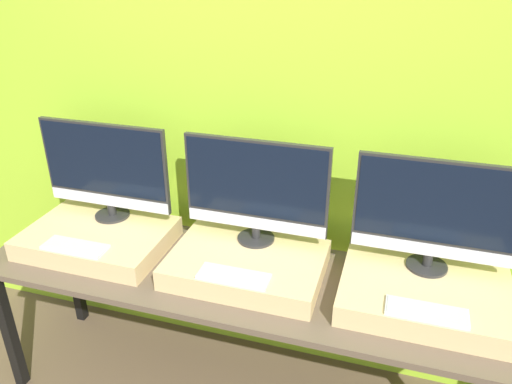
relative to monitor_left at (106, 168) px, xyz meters
name	(u,v)px	position (x,y,z in m)	size (l,w,h in m)	color
wall_back	(271,129)	(0.76, 0.24, 0.20)	(8.00, 0.04, 2.60)	#9ED12D
workbench	(246,287)	(0.76, -0.16, -0.42)	(2.43, 0.65, 0.74)	brown
wooden_riser_left	(98,238)	(0.00, -0.14, -0.31)	(0.67, 0.47, 0.10)	#D6B77F
monitor_left	(106,168)	(0.00, 0.00, 0.00)	(0.65, 0.17, 0.49)	#282828
keyboard_left	(75,247)	(0.00, -0.31, -0.26)	(0.30, 0.11, 0.01)	silver
wooden_riser_center	(247,264)	(0.76, -0.14, -0.31)	(0.67, 0.47, 0.10)	#D6B77F
monitor_center	(256,189)	(0.76, 0.00, 0.00)	(0.65, 0.17, 0.49)	#282828
keyboard_center	(234,276)	(0.76, -0.31, -0.26)	(0.30, 0.11, 0.01)	silver
wooden_riser_right	(425,296)	(1.51, -0.14, -0.31)	(0.67, 0.47, 0.10)	#D6B77F
monitor_right	(436,213)	(1.51, 0.00, 0.00)	(0.65, 0.17, 0.49)	#282828
keyboard_right	(427,312)	(1.51, -0.31, -0.26)	(0.30, 0.11, 0.01)	silver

